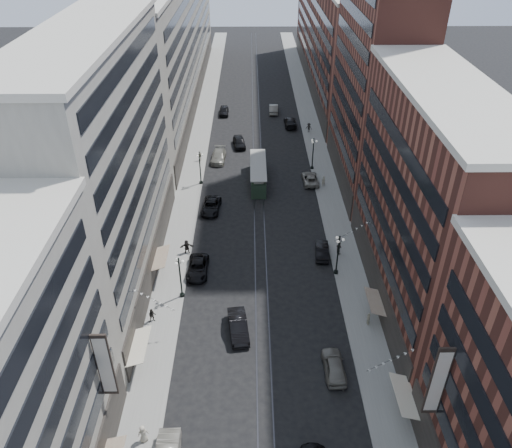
{
  "coord_description": "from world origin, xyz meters",
  "views": [
    {
      "loc": [
        -1.14,
        -15.65,
        38.95
      ],
      "look_at": [
        -0.57,
        35.66,
        5.0
      ],
      "focal_mm": 35.0,
      "sensor_mm": 36.0,
      "label": 1
    }
  ],
  "objects_px": {
    "pedestrian_1": "(143,434)",
    "car_14": "(274,109)",
    "car_10": "(322,250)",
    "car_13": "(239,142)",
    "car_8": "(219,156)",
    "lamppost_se_far": "(338,254)",
    "streetcar": "(258,174)",
    "lamppost_se_mid": "(313,153)",
    "car_11": "(310,179)",
    "car_5": "(238,326)",
    "lamppost_sw_far": "(180,276)",
    "car_7": "(211,206)",
    "pedestrian_2": "(152,315)",
    "car_2": "(198,268)",
    "car_12": "(290,122)",
    "pedestrian_9": "(309,128)",
    "pedestrian_6": "(200,156)",
    "lamppost_sw_mid": "(200,167)",
    "car_4": "(334,366)",
    "pedestrian_4": "(368,319)",
    "pedestrian_7": "(339,248)",
    "pedestrian_8": "(323,181)",
    "pedestrian_5": "(187,246)"
  },
  "relations": [
    {
      "from": "pedestrian_9",
      "to": "lamppost_se_mid",
      "type": "bearing_deg",
      "value": -78.59
    },
    {
      "from": "car_5",
      "to": "car_14",
      "type": "height_order",
      "value": "car_5"
    },
    {
      "from": "lamppost_se_far",
      "to": "streetcar",
      "type": "distance_m",
      "value": 25.42
    },
    {
      "from": "pedestrian_4",
      "to": "car_11",
      "type": "bearing_deg",
      "value": -0.04
    },
    {
      "from": "car_5",
      "to": "pedestrian_8",
      "type": "relative_size",
      "value": 2.99
    },
    {
      "from": "car_5",
      "to": "car_10",
      "type": "relative_size",
      "value": 1.15
    },
    {
      "from": "lamppost_se_far",
      "to": "car_2",
      "type": "xyz_separation_m",
      "value": [
        -16.96,
        0.46,
        -2.35
      ]
    },
    {
      "from": "car_7",
      "to": "lamppost_se_far",
      "type": "bearing_deg",
      "value": -37.79
    },
    {
      "from": "lamppost_sw_mid",
      "to": "car_8",
      "type": "distance_m",
      "value": 9.12
    },
    {
      "from": "lamppost_se_mid",
      "to": "car_11",
      "type": "relative_size",
      "value": 1.06
    },
    {
      "from": "pedestrian_4",
      "to": "pedestrian_7",
      "type": "xyz_separation_m",
      "value": [
        -1.26,
        12.83,
        0.1
      ]
    },
    {
      "from": "pedestrian_1",
      "to": "pedestrian_9",
      "type": "relative_size",
      "value": 0.99
    },
    {
      "from": "car_14",
      "to": "pedestrian_5",
      "type": "bearing_deg",
      "value": 77.81
    },
    {
      "from": "lamppost_sw_far",
      "to": "car_5",
      "type": "xyz_separation_m",
      "value": [
        6.61,
        -5.7,
        -2.21
      ]
    },
    {
      "from": "car_10",
      "to": "car_13",
      "type": "bearing_deg",
      "value": -65.88
    },
    {
      "from": "car_5",
      "to": "car_8",
      "type": "bearing_deg",
      "value": 88.1
    },
    {
      "from": "pedestrian_1",
      "to": "car_14",
      "type": "height_order",
      "value": "pedestrian_1"
    },
    {
      "from": "lamppost_se_mid",
      "to": "car_10",
      "type": "distance_m",
      "value": 24.34
    },
    {
      "from": "pedestrian_2",
      "to": "car_2",
      "type": "bearing_deg",
      "value": 50.18
    },
    {
      "from": "lamppost_sw_mid",
      "to": "car_4",
      "type": "relative_size",
      "value": 1.12
    },
    {
      "from": "lamppost_se_mid",
      "to": "streetcar",
      "type": "relative_size",
      "value": 0.48
    },
    {
      "from": "car_5",
      "to": "car_14",
      "type": "xyz_separation_m",
      "value": [
        6.32,
        64.06,
        -0.01
      ]
    },
    {
      "from": "lamppost_se_mid",
      "to": "pedestrian_1",
      "type": "bearing_deg",
      "value": -111.25
    },
    {
      "from": "pedestrian_2",
      "to": "car_14",
      "type": "distance_m",
      "value": 64.36
    },
    {
      "from": "pedestrian_5",
      "to": "pedestrian_7",
      "type": "xyz_separation_m",
      "value": [
        19.62,
        -0.33,
        -0.09
      ]
    },
    {
      "from": "lamppost_se_mid",
      "to": "pedestrian_1",
      "type": "relative_size",
      "value": 3.0
    },
    {
      "from": "lamppost_sw_mid",
      "to": "pedestrian_7",
      "type": "height_order",
      "value": "lamppost_sw_mid"
    },
    {
      "from": "car_2",
      "to": "lamppost_se_mid",
      "type": "bearing_deg",
      "value": 58.87
    },
    {
      "from": "streetcar",
      "to": "car_4",
      "type": "height_order",
      "value": "streetcar"
    },
    {
      "from": "lamppost_se_far",
      "to": "car_2",
      "type": "distance_m",
      "value": 17.13
    },
    {
      "from": "pedestrian_5",
      "to": "pedestrian_8",
      "type": "height_order",
      "value": "pedestrian_5"
    },
    {
      "from": "car_7",
      "to": "pedestrian_8",
      "type": "xyz_separation_m",
      "value": [
        17.39,
        6.95,
        0.28
      ]
    },
    {
      "from": "car_8",
      "to": "pedestrian_6",
      "type": "xyz_separation_m",
      "value": [
        -3.21,
        -0.24,
        0.19
      ]
    },
    {
      "from": "pedestrian_2",
      "to": "pedestrian_7",
      "type": "relative_size",
      "value": 0.98
    },
    {
      "from": "car_2",
      "to": "pedestrian_6",
      "type": "bearing_deg",
      "value": 94.67
    },
    {
      "from": "car_5",
      "to": "car_7",
      "type": "distance_m",
      "value": 25.01
    },
    {
      "from": "pedestrian_1",
      "to": "car_8",
      "type": "height_order",
      "value": "pedestrian_1"
    },
    {
      "from": "car_7",
      "to": "pedestrian_9",
      "type": "height_order",
      "value": "pedestrian_9"
    },
    {
      "from": "car_11",
      "to": "car_2",
      "type": "bearing_deg",
      "value": 53.1
    },
    {
      "from": "car_5",
      "to": "pedestrian_4",
      "type": "distance_m",
      "value": 14.0
    },
    {
      "from": "car_11",
      "to": "car_12",
      "type": "distance_m",
      "value": 23.77
    },
    {
      "from": "car_5",
      "to": "car_14",
      "type": "relative_size",
      "value": 1.01
    },
    {
      "from": "lamppost_sw_far",
      "to": "car_14",
      "type": "bearing_deg",
      "value": 77.51
    },
    {
      "from": "car_8",
      "to": "pedestrian_9",
      "type": "height_order",
      "value": "pedestrian_9"
    },
    {
      "from": "pedestrian_6",
      "to": "car_7",
      "type": "bearing_deg",
      "value": 79.38
    },
    {
      "from": "pedestrian_9",
      "to": "car_10",
      "type": "bearing_deg",
      "value": -78.28
    },
    {
      "from": "pedestrian_2",
      "to": "car_13",
      "type": "xyz_separation_m",
      "value": [
        8.62,
        45.41,
        -0.11
      ]
    },
    {
      "from": "car_7",
      "to": "car_8",
      "type": "relative_size",
      "value": 0.95
    },
    {
      "from": "pedestrian_6",
      "to": "car_11",
      "type": "bearing_deg",
      "value": 135.71
    },
    {
      "from": "car_4",
      "to": "car_8",
      "type": "xyz_separation_m",
      "value": [
        -13.6,
        46.58,
        0.0
      ]
    }
  ]
}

